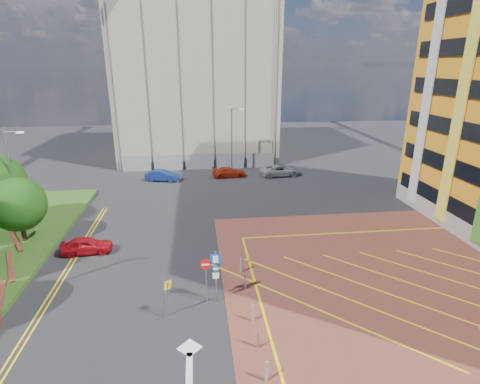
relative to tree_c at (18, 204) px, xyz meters
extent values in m
plane|color=black|center=(13.50, -10.00, -3.19)|extent=(140.00, 140.00, 0.00)
cube|color=brown|center=(27.50, -10.00, -3.18)|extent=(26.00, 26.00, 0.02)
cube|color=brown|center=(1.90, -8.00, -2.99)|extent=(1.86, 4.43, 0.40)
cube|color=brown|center=(0.70, -4.00, -2.99)|extent=(2.29, 4.27, 0.40)
cube|color=brown|center=(-0.70, 0.00, -2.99)|extent=(2.69, 4.06, 0.40)
cylinder|color=#3D2B1C|center=(0.00, 0.00, -1.99)|extent=(0.36, 0.36, 1.80)
sphere|color=#10350C|center=(0.00, 0.00, 0.01)|extent=(4.00, 4.00, 4.00)
cylinder|color=#9EA0A8|center=(-1.00, 2.00, 1.11)|extent=(0.16, 0.16, 8.00)
cylinder|color=#9EA0A8|center=(-0.40, 2.00, 4.99)|extent=(1.20, 0.10, 0.10)
cube|color=silver|center=(0.20, 2.00, 4.96)|extent=(0.50, 0.15, 0.12)
cylinder|color=#9EA0A8|center=(17.50, 18.00, 0.81)|extent=(0.16, 0.16, 8.00)
cylinder|color=#9EA0A8|center=(18.10, 18.00, 4.69)|extent=(1.20, 0.10, 0.10)
cube|color=silver|center=(18.70, 18.00, 4.66)|extent=(0.50, 0.15, 0.12)
cylinder|color=#9EA0A8|center=(14.00, -9.00, -1.59)|extent=(0.10, 0.10, 3.20)
cube|color=#0945AB|center=(14.00, -9.03, -0.44)|extent=(0.60, 0.04, 0.60)
cube|color=white|center=(14.00, -9.06, -0.44)|extent=(0.30, 0.02, 0.42)
cube|color=#0945AB|center=(14.00, -9.03, -1.04)|extent=(0.40, 0.04, 0.25)
cube|color=white|center=(14.00, -9.06, -1.04)|extent=(0.28, 0.02, 0.14)
cube|color=white|center=(14.00, -9.03, -1.49)|extent=(0.35, 0.04, 0.35)
cylinder|color=#9EA0A8|center=(13.45, -9.00, -1.84)|extent=(0.08, 0.08, 2.70)
cylinder|color=red|center=(13.45, -9.03, -0.74)|extent=(0.64, 0.04, 0.64)
cube|color=white|center=(13.45, -9.06, -0.74)|extent=(0.44, 0.02, 0.10)
cylinder|color=#9EA0A8|center=(11.21, -10.12, -2.09)|extent=(0.48, 0.08, 2.18)
cube|color=yellow|center=(11.43, -10.15, -1.19)|extent=(0.40, 0.40, 0.53)
cylinder|color=black|center=(15.80, -15.00, -2.72)|extent=(0.14, 0.14, 0.90)
cylinder|color=#9EA0A8|center=(15.80, -13.00, -2.72)|extent=(0.14, 0.14, 0.90)
cylinder|color=black|center=(15.80, -11.00, -2.72)|extent=(0.14, 0.14, 0.90)
cylinder|color=#9EA0A8|center=(15.80, -8.00, -2.72)|extent=(0.14, 0.14, 0.90)
cylinder|color=black|center=(15.80, -6.00, -2.72)|extent=(0.14, 0.14, 0.90)
cube|color=#AEA38E|center=(13.50, 30.00, 7.81)|extent=(21.20, 19.20, 22.00)
cube|color=gold|center=(15.50, 32.00, 13.81)|extent=(0.90, 0.90, 34.00)
cube|color=gray|center=(14.50, 20.00, -2.19)|extent=(21.60, 0.06, 2.00)
imported|color=#AE0E17|center=(5.07, -2.07, -2.58)|extent=(3.66, 1.68, 1.22)
imported|color=navy|center=(9.09, 15.40, -2.55)|extent=(4.11, 2.25, 1.28)
imported|color=#A0220D|center=(16.95, 16.08, -2.60)|extent=(4.16, 1.93, 1.18)
imported|color=#AAAAB1|center=(23.22, 15.87, -2.52)|extent=(5.03, 2.68, 1.34)
camera|label=1|loc=(13.21, -27.38, 9.69)|focal=28.00mm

